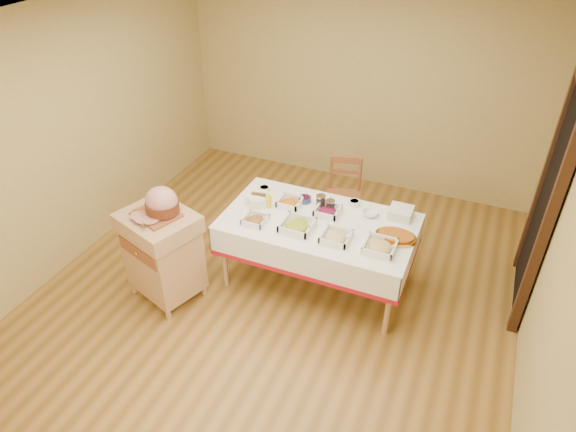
% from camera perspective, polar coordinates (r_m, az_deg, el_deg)
% --- Properties ---
extents(room_shell, '(5.00, 5.00, 5.00)m').
position_cam_1_polar(room_shell, '(4.44, -1.29, 4.04)').
color(room_shell, olive).
rests_on(room_shell, ground).
extents(doorway, '(0.09, 1.10, 2.20)m').
position_cam_1_polar(doorway, '(5.04, 26.89, 1.54)').
color(doorway, black).
rests_on(doorway, ground).
extents(dining_table, '(1.82, 1.02, 0.76)m').
position_cam_1_polar(dining_table, '(4.96, 3.40, -2.05)').
color(dining_table, tan).
rests_on(dining_table, ground).
extents(butcher_cart, '(0.81, 0.74, 0.94)m').
position_cam_1_polar(butcher_cart, '(4.99, -13.74, -3.82)').
color(butcher_cart, tan).
rests_on(butcher_cart, ground).
extents(dining_chair, '(0.46, 0.45, 0.86)m').
position_cam_1_polar(dining_chair, '(5.88, 6.20, 2.39)').
color(dining_chair, brown).
rests_on(dining_chair, ground).
extents(ham_on_board, '(0.42, 0.40, 0.28)m').
position_cam_1_polar(ham_on_board, '(4.69, -13.94, 1.33)').
color(ham_on_board, brown).
rests_on(ham_on_board, butcher_cart).
extents(serving_dish_a, '(0.22, 0.21, 0.09)m').
position_cam_1_polar(serving_dish_a, '(4.82, -3.67, -0.45)').
color(serving_dish_a, silver).
rests_on(serving_dish_a, dining_table).
extents(serving_dish_b, '(0.29, 0.29, 0.12)m').
position_cam_1_polar(serving_dish_b, '(4.72, 1.03, -1.10)').
color(serving_dish_b, silver).
rests_on(serving_dish_b, dining_table).
extents(serving_dish_c, '(0.25, 0.25, 0.10)m').
position_cam_1_polar(serving_dish_c, '(4.61, 5.35, -2.36)').
color(serving_dish_c, silver).
rests_on(serving_dish_c, dining_table).
extents(serving_dish_d, '(0.27, 0.27, 0.10)m').
position_cam_1_polar(serving_dish_d, '(4.55, 10.17, -3.36)').
color(serving_dish_d, silver).
rests_on(serving_dish_d, dining_table).
extents(serving_dish_e, '(0.23, 0.22, 0.11)m').
position_cam_1_polar(serving_dish_e, '(5.06, 0.23, 1.50)').
color(serving_dish_e, silver).
rests_on(serving_dish_e, dining_table).
extents(serving_dish_f, '(0.24, 0.23, 0.11)m').
position_cam_1_polar(serving_dish_f, '(4.94, 4.42, 0.53)').
color(serving_dish_f, silver).
rests_on(serving_dish_f, dining_table).
extents(small_bowl_left, '(0.11, 0.11, 0.05)m').
position_cam_1_polar(small_bowl_left, '(5.29, -2.64, 3.02)').
color(small_bowl_left, silver).
rests_on(small_bowl_left, dining_table).
extents(small_bowl_mid, '(0.13, 0.13, 0.05)m').
position_cam_1_polar(small_bowl_mid, '(5.12, 1.89, 1.90)').
color(small_bowl_mid, navy).
rests_on(small_bowl_mid, dining_table).
extents(small_bowl_right, '(0.11, 0.11, 0.05)m').
position_cam_1_polar(small_bowl_right, '(5.10, 7.38, 1.47)').
color(small_bowl_right, silver).
rests_on(small_bowl_right, dining_table).
extents(bowl_white_imported, '(0.15, 0.15, 0.03)m').
position_cam_1_polar(bowl_white_imported, '(5.17, 3.98, 1.97)').
color(bowl_white_imported, silver).
rests_on(bowl_white_imported, dining_table).
extents(bowl_small_imported, '(0.20, 0.20, 0.05)m').
position_cam_1_polar(bowl_small_imported, '(4.98, 9.12, 0.30)').
color(bowl_small_imported, silver).
rests_on(bowl_small_imported, dining_table).
extents(preserve_jar_left, '(0.10, 0.10, 0.13)m').
position_cam_1_polar(preserve_jar_left, '(5.04, 3.68, 1.60)').
color(preserve_jar_left, silver).
rests_on(preserve_jar_left, dining_table).
extents(preserve_jar_right, '(0.09, 0.09, 0.12)m').
position_cam_1_polar(preserve_jar_right, '(4.99, 4.70, 1.11)').
color(preserve_jar_right, silver).
rests_on(preserve_jar_right, dining_table).
extents(mustard_bottle, '(0.05, 0.05, 0.17)m').
position_cam_1_polar(mustard_bottle, '(5.02, -2.15, 1.71)').
color(mustard_bottle, yellow).
rests_on(mustard_bottle, dining_table).
extents(bread_basket, '(0.24, 0.24, 0.11)m').
position_cam_1_polar(bread_basket, '(5.10, -3.25, 1.90)').
color(bread_basket, white).
rests_on(bread_basket, dining_table).
extents(plate_stack, '(0.22, 0.22, 0.09)m').
position_cam_1_polar(plate_stack, '(5.00, 12.41, 0.37)').
color(plate_stack, silver).
rests_on(plate_stack, dining_table).
extents(brass_platter, '(0.38, 0.27, 0.05)m').
position_cam_1_polar(brass_platter, '(4.72, 11.89, -2.25)').
color(brass_platter, gold).
rests_on(brass_platter, dining_table).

